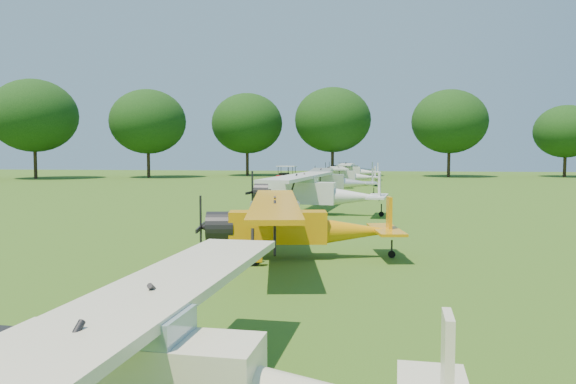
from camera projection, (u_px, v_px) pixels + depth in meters
name	position (u px, v px, depth m)	size (l,w,h in m)	color
ground	(302.00, 227.00, 25.54)	(160.00, 160.00, 0.00)	#325014
tree_belt	(383.00, 47.00, 24.64)	(137.36, 130.27, 14.52)	#2E2212
aircraft_1	(168.00, 367.00, 5.98)	(6.02, 9.58, 1.89)	beige
aircraft_2	(293.00, 222.00, 17.94)	(6.53, 10.33, 2.03)	orange
aircraft_3	(313.00, 189.00, 30.60)	(7.59, 12.08, 2.37)	silver
aircraft_4	(329.00, 179.00, 44.48)	(7.15, 11.39, 2.24)	silver
aircraft_5	(344.00, 174.00, 57.48)	(6.59, 10.49, 2.06)	silver
aircraft_6	(351.00, 170.00, 70.14)	(6.96, 11.04, 2.19)	silver
aircraft_7	(350.00, 168.00, 81.65)	(6.75, 10.72, 2.10)	silver
golf_cart	(286.00, 177.00, 64.46)	(2.38, 1.67, 1.88)	#BB0D0E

